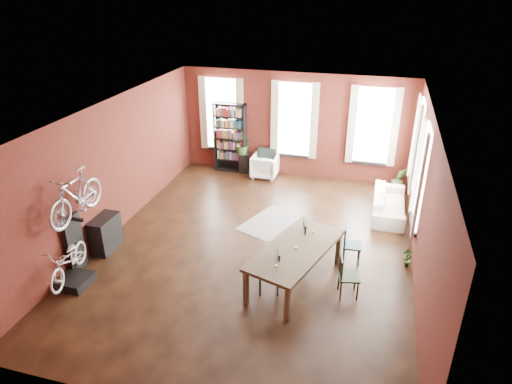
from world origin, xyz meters
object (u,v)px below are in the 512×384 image
(dining_chair_d, at_px, (352,245))
(plant_stand, at_px, (244,163))
(console_table, at_px, (105,233))
(cream_sofa, at_px, (390,200))
(bicycle_floor, at_px, (65,245))
(dining_chair_c, at_px, (349,276))
(white_armchair, at_px, (265,165))
(dining_chair_b, at_px, (295,242))
(dining_chair_a, at_px, (269,271))
(bookshelf, at_px, (230,138))
(dining_table, at_px, (295,265))
(bike_trainer, at_px, (75,281))

(dining_chair_d, relative_size, plant_stand, 1.38)
(dining_chair_d, bearing_deg, console_table, 95.27)
(cream_sofa, bearing_deg, bicycle_floor, 128.35)
(dining_chair_c, xyz_separation_m, console_table, (-5.50, 0.22, -0.03))
(white_armchair, bearing_deg, dining_chair_b, 111.68)
(cream_sofa, bearing_deg, dining_chair_a, 150.56)
(dining_chair_b, bearing_deg, dining_chair_a, -29.67)
(dining_chair_a, height_order, bookshelf, bookshelf)
(dining_chair_a, distance_m, plant_stand, 6.11)
(bookshelf, bearing_deg, dining_chair_c, -52.09)
(cream_sofa, distance_m, plant_stand, 4.81)
(dining_table, xyz_separation_m, dining_chair_b, (-0.16, 0.71, 0.10))
(cream_sofa, height_order, console_table, cream_sofa)
(dining_chair_c, bearing_deg, console_table, 74.67)
(white_armchair, height_order, bicycle_floor, bicycle_floor)
(dining_chair_c, height_order, plant_stand, dining_chair_c)
(white_armchair, bearing_deg, bookshelf, -10.39)
(dining_chair_c, bearing_deg, cream_sofa, -24.07)
(dining_chair_b, xyz_separation_m, bookshelf, (-2.98, 4.59, 0.60))
(dining_chair_d, bearing_deg, dining_table, 130.51)
(dining_table, height_order, bicycle_floor, bicycle_floor)
(dining_chair_c, bearing_deg, bike_trainer, 89.12)
(bicycle_floor, bearing_deg, dining_chair_c, 1.65)
(cream_sofa, relative_size, bike_trainer, 3.37)
(dining_chair_d, bearing_deg, bicycle_floor, 108.72)
(dining_chair_a, xyz_separation_m, bookshelf, (-2.69, 5.71, 0.63))
(dining_table, bearing_deg, dining_chair_b, 120.12)
(bookshelf, bearing_deg, cream_sofa, -18.95)
(dining_chair_a, height_order, dining_chair_b, dining_chair_b)
(bike_trainer, bearing_deg, plant_stand, 76.10)
(dining_chair_a, relative_size, cream_sofa, 0.45)
(dining_table, distance_m, bike_trainer, 4.51)
(bookshelf, bearing_deg, console_table, -103.83)
(white_armchair, relative_size, bike_trainer, 1.28)
(dining_table, xyz_separation_m, bicycle_floor, (-4.36, -1.28, 0.52))
(dining_chair_c, bearing_deg, dining_chair_d, -11.40)
(dining_chair_a, height_order, cream_sofa, dining_chair_a)
(bookshelf, bearing_deg, dining_chair_d, -45.38)
(dining_chair_a, relative_size, bookshelf, 0.43)
(dining_chair_b, xyz_separation_m, bike_trainer, (-4.16, -1.99, -0.41))
(dining_chair_d, relative_size, console_table, 1.07)
(dining_chair_b, bearing_deg, dining_table, -2.52)
(dining_chair_c, height_order, white_armchair, dining_chair_c)
(bike_trainer, height_order, plant_stand, plant_stand)
(cream_sofa, relative_size, bicycle_floor, 1.40)
(dining_table, height_order, bike_trainer, dining_table)
(dining_chair_c, height_order, cream_sofa, dining_chair_c)
(dining_chair_b, xyz_separation_m, white_armchair, (-1.80, 4.39, -0.11))
(dining_table, xyz_separation_m, bike_trainer, (-4.31, -1.28, -0.32))
(dining_chair_a, xyz_separation_m, plant_stand, (-2.24, 5.69, -0.16))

